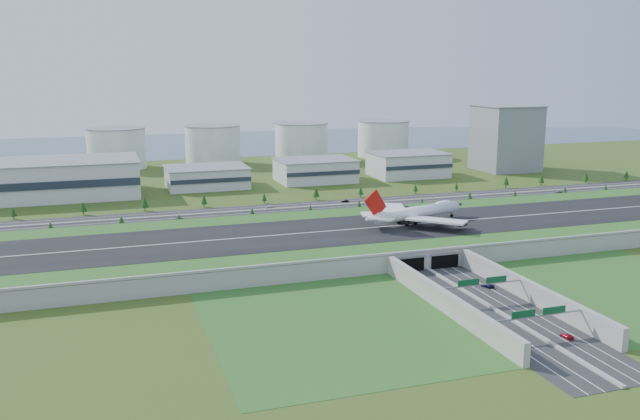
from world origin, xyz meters
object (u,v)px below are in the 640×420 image
object	(u,v)px
boeing_747	(417,212)
car_5	(345,201)
car_3	(567,336)
car_2	(487,285)
office_tower	(506,138)
car_6	(560,191)
fuel_tank_a	(117,149)
car_1	(497,329)
car_0	(448,297)
car_7	(269,207)
car_4	(180,219)

from	to	relation	value
boeing_747	car_5	xyz separation A→B (m)	(-1.98, 101.51, -13.06)
car_3	car_2	bearing A→B (deg)	-100.69
office_tower	car_6	bearing A→B (deg)	-102.73
office_tower	car_6	world-z (taller)	office_tower
fuel_tank_a	car_1	world-z (taller)	fuel_tank_a
office_tower	car_0	size ratio (longest dim) A/B	11.69
office_tower	car_7	world-z (taller)	office_tower
car_2	car_6	xyz separation A→B (m)	(163.95, 168.13, 0.01)
car_1	car_3	size ratio (longest dim) A/B	0.94
office_tower	car_4	bearing A→B (deg)	-159.29
boeing_747	car_4	size ratio (longest dim) A/B	13.70
boeing_747	car_0	size ratio (longest dim) A/B	14.14
car_4	car_7	bearing A→B (deg)	-80.06
car_1	car_7	world-z (taller)	car_7
car_0	car_6	bearing A→B (deg)	25.99
car_0	car_2	bearing A→B (deg)	2.27
boeing_747	car_0	bearing A→B (deg)	-124.60
boeing_747	car_3	world-z (taller)	boeing_747
car_2	car_6	bearing A→B (deg)	-155.54
boeing_747	car_2	bearing A→B (deg)	-111.47
car_5	car_7	distance (m)	52.96
car_3	car_4	world-z (taller)	car_4
car_7	boeing_747	bearing A→B (deg)	47.49
fuel_tank_a	car_3	distance (m)	463.09
car_1	car_4	distance (m)	222.45
car_0	car_4	distance (m)	190.88
office_tower	car_2	size ratio (longest dim) A/B	9.37
car_2	car_4	size ratio (longest dim) A/B	1.21
boeing_747	car_4	bearing A→B (deg)	128.27
car_2	car_6	world-z (taller)	car_6
car_6	car_3	bearing A→B (deg)	138.31
office_tower	boeing_747	size ratio (longest dim) A/B	0.83
car_0	fuel_tank_a	bearing A→B (deg)	87.97
office_tower	boeing_747	xyz separation A→B (m)	(-179.80, -192.51, -13.53)
office_tower	fuel_tank_a	distance (m)	340.18
car_5	car_6	size ratio (longest dim) A/B	0.81
fuel_tank_a	boeing_747	size ratio (longest dim) A/B	0.75
boeing_747	car_2	size ratio (longest dim) A/B	11.33
boeing_747	car_7	world-z (taller)	boeing_747
car_0	car_3	world-z (taller)	car_0
boeing_747	car_1	size ratio (longest dim) A/B	13.70
office_tower	car_2	world-z (taller)	office_tower
car_6	car_2	bearing A→B (deg)	130.99
car_4	car_2	bearing A→B (deg)	-153.91
car_2	car_3	distance (m)	54.78
car_0	car_1	distance (m)	34.35
car_5	office_tower	bearing A→B (deg)	130.82
car_4	car_7	xyz separation A→B (m)	(57.85, 16.90, -0.01)
car_2	car_5	xyz separation A→B (m)	(6.31, 184.01, -0.02)
office_tower	car_7	size ratio (longest dim) A/B	9.83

